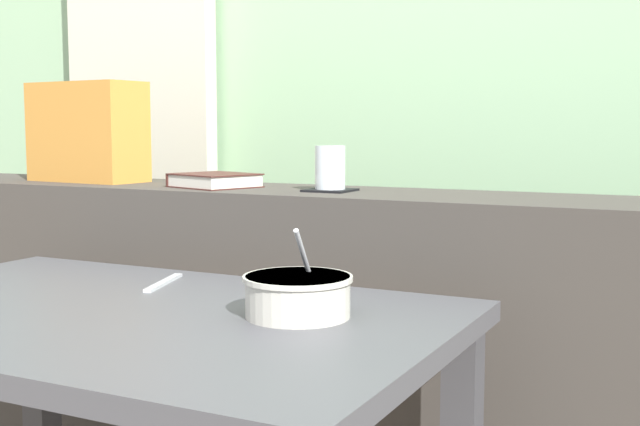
{
  "coord_description": "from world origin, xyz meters",
  "views": [
    {
      "loc": [
        0.82,
        -1.11,
        0.98
      ],
      "look_at": [
        0.03,
        0.46,
        0.8
      ],
      "focal_mm": 46.0,
      "sensor_mm": 36.0,
      "label": 1
    }
  ],
  "objects_px": {
    "fork_utensil": "(164,283)",
    "breakfast_table": "(123,372)",
    "coaster_square": "(330,190)",
    "soup_bowl": "(298,296)",
    "throw_pillow": "(87,132)",
    "juice_glass": "(330,169)",
    "closed_book": "(215,180)"
  },
  "relations": [
    {
      "from": "soup_bowl",
      "to": "fork_utensil",
      "type": "relative_size",
      "value": 1.03
    },
    {
      "from": "breakfast_table",
      "to": "throw_pillow",
      "type": "bearing_deg",
      "value": 135.47
    },
    {
      "from": "juice_glass",
      "to": "closed_book",
      "type": "height_order",
      "value": "juice_glass"
    },
    {
      "from": "breakfast_table",
      "to": "fork_utensil",
      "type": "height_order",
      "value": "fork_utensil"
    },
    {
      "from": "juice_glass",
      "to": "fork_utensil",
      "type": "xyz_separation_m",
      "value": [
        -0.16,
        -0.4,
        -0.2
      ]
    },
    {
      "from": "closed_book",
      "to": "throw_pillow",
      "type": "height_order",
      "value": "throw_pillow"
    },
    {
      "from": "closed_book",
      "to": "fork_utensil",
      "type": "xyz_separation_m",
      "value": [
        0.14,
        -0.39,
        -0.17
      ]
    },
    {
      "from": "coaster_square",
      "to": "throw_pillow",
      "type": "distance_m",
      "value": 0.73
    },
    {
      "from": "breakfast_table",
      "to": "throw_pillow",
      "type": "xyz_separation_m",
      "value": [
        -0.63,
        0.62,
        0.39
      ]
    },
    {
      "from": "breakfast_table",
      "to": "fork_utensil",
      "type": "distance_m",
      "value": 0.24
    },
    {
      "from": "throw_pillow",
      "to": "fork_utensil",
      "type": "height_order",
      "value": "throw_pillow"
    },
    {
      "from": "juice_glass",
      "to": "closed_book",
      "type": "distance_m",
      "value": 0.3
    },
    {
      "from": "throw_pillow",
      "to": "soup_bowl",
      "type": "bearing_deg",
      "value": -30.38
    },
    {
      "from": "breakfast_table",
      "to": "fork_utensil",
      "type": "bearing_deg",
      "value": 109.3
    },
    {
      "from": "coaster_square",
      "to": "juice_glass",
      "type": "xyz_separation_m",
      "value": [
        0.0,
        0.0,
        0.05
      ]
    },
    {
      "from": "fork_utensil",
      "to": "breakfast_table",
      "type": "bearing_deg",
      "value": -87.65
    },
    {
      "from": "closed_book",
      "to": "throw_pillow",
      "type": "relative_size",
      "value": 0.68
    },
    {
      "from": "soup_bowl",
      "to": "fork_utensil",
      "type": "xyz_separation_m",
      "value": [
        -0.36,
        0.12,
        -0.03
      ]
    },
    {
      "from": "closed_book",
      "to": "coaster_square",
      "type": "bearing_deg",
      "value": 2.41
    },
    {
      "from": "breakfast_table",
      "to": "fork_utensil",
      "type": "xyz_separation_m",
      "value": [
        -0.07,
        0.21,
        0.11
      ]
    },
    {
      "from": "coaster_square",
      "to": "fork_utensil",
      "type": "distance_m",
      "value": 0.46
    },
    {
      "from": "throw_pillow",
      "to": "breakfast_table",
      "type": "bearing_deg",
      "value": -44.53
    },
    {
      "from": "closed_book",
      "to": "soup_bowl",
      "type": "bearing_deg",
      "value": -45.57
    },
    {
      "from": "juice_glass",
      "to": "closed_book",
      "type": "bearing_deg",
      "value": -177.59
    },
    {
      "from": "breakfast_table",
      "to": "throw_pillow",
      "type": "height_order",
      "value": "throw_pillow"
    },
    {
      "from": "breakfast_table",
      "to": "juice_glass",
      "type": "xyz_separation_m",
      "value": [
        0.09,
        0.61,
        0.31
      ]
    },
    {
      "from": "throw_pillow",
      "to": "juice_glass",
      "type": "bearing_deg",
      "value": -1.3
    },
    {
      "from": "breakfast_table",
      "to": "throw_pillow",
      "type": "distance_m",
      "value": 0.97
    },
    {
      "from": "juice_glass",
      "to": "fork_utensil",
      "type": "height_order",
      "value": "juice_glass"
    },
    {
      "from": "fork_utensil",
      "to": "soup_bowl",
      "type": "bearing_deg",
      "value": -35.87
    },
    {
      "from": "coaster_square",
      "to": "soup_bowl",
      "type": "xyz_separation_m",
      "value": [
        0.2,
        -0.52,
        -0.12
      ]
    },
    {
      "from": "throw_pillow",
      "to": "soup_bowl",
      "type": "height_order",
      "value": "throw_pillow"
    }
  ]
}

